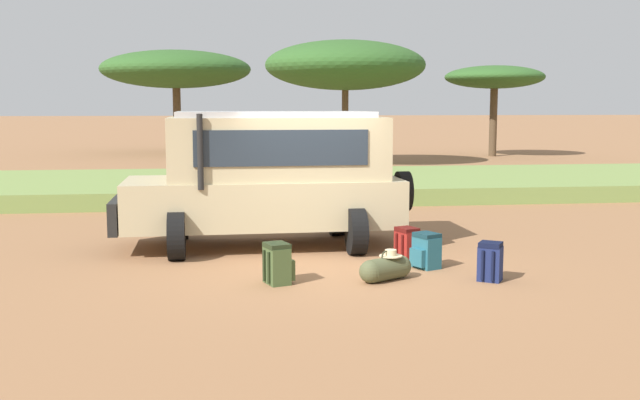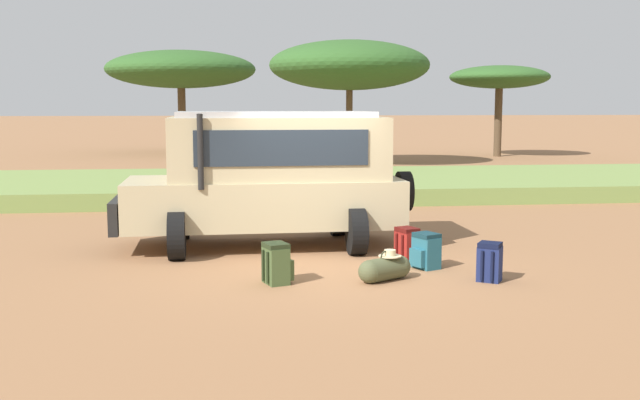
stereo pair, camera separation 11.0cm
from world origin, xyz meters
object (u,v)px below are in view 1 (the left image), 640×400
at_px(acacia_tree_left_mid, 345,65).
at_px(acacia_tree_centre_back, 495,78).
at_px(backpack_outermost, 407,244).
at_px(backpack_near_rear_wheel, 278,264).
at_px(safari_vehicle, 269,176).
at_px(acacia_tree_far_left, 176,70).
at_px(duffel_bag_low_black_case, 386,268).
at_px(backpack_beside_front_wheel, 426,251).
at_px(backpack_cluster_center, 490,262).

bearing_deg(acacia_tree_left_mid, acacia_tree_centre_back, 27.58).
bearing_deg(backpack_outermost, backpack_near_rear_wheel, -147.79).
height_order(safari_vehicle, acacia_tree_far_left, acacia_tree_far_left).
distance_m(duffel_bag_low_black_case, acacia_tree_far_left, 30.55).
bearing_deg(duffel_bag_low_black_case, backpack_beside_front_wheel, 42.03).
relative_size(backpack_beside_front_wheel, acacia_tree_far_left, 0.07).
bearing_deg(acacia_tree_left_mid, acacia_tree_far_left, 129.98).
relative_size(acacia_tree_far_left, acacia_tree_centre_back, 1.61).
bearing_deg(duffel_bag_low_black_case, backpack_cluster_center, -8.27).
bearing_deg(acacia_tree_centre_back, backpack_outermost, -113.48).
distance_m(safari_vehicle, acacia_tree_left_mid, 18.80).
distance_m(backpack_outermost, acacia_tree_left_mid, 20.00).
bearing_deg(backpack_outermost, duffel_bag_low_black_case, -115.56).
height_order(backpack_beside_front_wheel, backpack_outermost, backpack_beside_front_wheel).
relative_size(duffel_bag_low_black_case, acacia_tree_centre_back, 0.17).
bearing_deg(safari_vehicle, backpack_outermost, -33.08).
bearing_deg(backpack_outermost, safari_vehicle, 146.92).
bearing_deg(acacia_tree_far_left, duffel_bag_low_black_case, -81.15).
height_order(backpack_outermost, acacia_tree_left_mid, acacia_tree_left_mid).
xyz_separation_m(backpack_beside_front_wheel, acacia_tree_far_left, (-5.46, 29.17, 4.10)).
relative_size(backpack_near_rear_wheel, backpack_outermost, 1.11).
relative_size(backpack_cluster_center, acacia_tree_centre_back, 0.12).
bearing_deg(acacia_tree_left_mid, backpack_cluster_center, -93.66).
bearing_deg(safari_vehicle, duffel_bag_low_black_case, -62.24).
height_order(backpack_outermost, acacia_tree_centre_back, acacia_tree_centre_back).
relative_size(safari_vehicle, acacia_tree_centre_back, 1.10).
height_order(backpack_near_rear_wheel, acacia_tree_left_mid, acacia_tree_left_mid).
xyz_separation_m(backpack_beside_front_wheel, duffel_bag_low_black_case, (-0.81, -0.73, -0.10)).
height_order(backpack_near_rear_wheel, backpack_outermost, backpack_near_rear_wheel).
bearing_deg(acacia_tree_far_left, backpack_beside_front_wheel, -79.39).
xyz_separation_m(backpack_beside_front_wheel, backpack_outermost, (-0.12, 0.71, -0.01)).
height_order(duffel_bag_low_black_case, acacia_tree_left_mid, acacia_tree_left_mid).
height_order(duffel_bag_low_black_case, acacia_tree_centre_back, acacia_tree_centre_back).
bearing_deg(acacia_tree_far_left, acacia_tree_centre_back, -16.77).
bearing_deg(backpack_near_rear_wheel, acacia_tree_left_mid, 77.99).
height_order(backpack_cluster_center, backpack_outermost, backpack_cluster_center).
height_order(backpack_beside_front_wheel, acacia_tree_centre_back, acacia_tree_centre_back).
bearing_deg(backpack_beside_front_wheel, backpack_near_rear_wheel, -163.26).
relative_size(duffel_bag_low_black_case, acacia_tree_far_left, 0.11).
height_order(backpack_cluster_center, acacia_tree_centre_back, acacia_tree_centre_back).
distance_m(backpack_near_rear_wheel, acacia_tree_left_mid, 21.75).
height_order(backpack_beside_front_wheel, backpack_cluster_center, backpack_cluster_center).
xyz_separation_m(safari_vehicle, duffel_bag_low_black_case, (1.51, -2.88, -1.12)).
relative_size(backpack_cluster_center, backpack_outermost, 1.07).
bearing_deg(acacia_tree_centre_back, backpack_beside_front_wheel, -112.63).
xyz_separation_m(backpack_outermost, duffel_bag_low_black_case, (-0.69, -1.44, -0.08)).
relative_size(safari_vehicle, acacia_tree_far_left, 0.68).
xyz_separation_m(safari_vehicle, acacia_tree_left_mid, (4.38, 18.06, 2.89)).
bearing_deg(acacia_tree_far_left, acacia_tree_left_mid, -50.02).
distance_m(acacia_tree_left_mid, acacia_tree_centre_back, 9.18).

